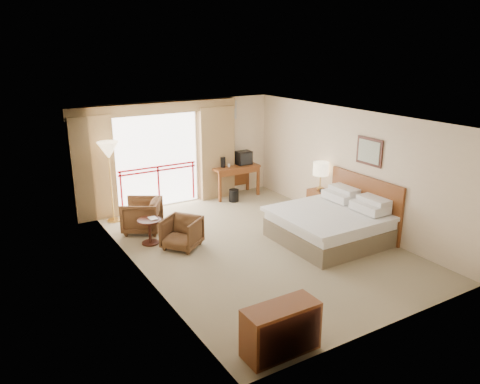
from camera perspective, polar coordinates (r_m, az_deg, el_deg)
floor at (r=9.94m, az=2.06°, el=-6.48°), size 7.00×7.00×0.00m
ceiling at (r=9.18m, az=2.24°, el=9.10°), size 7.00×7.00×0.00m
wall_back at (r=12.46m, az=-6.71°, el=4.92°), size 5.00×0.00×5.00m
wall_front at (r=6.99m, az=18.10°, el=-6.07°), size 5.00×0.00×5.00m
wall_left at (r=8.43m, az=-12.24°, el=-1.52°), size 0.00×7.00×7.00m
wall_right at (r=11.00m, az=13.14°, el=2.88°), size 0.00×7.00×7.00m
balcony_door at (r=12.18m, az=-10.07°, el=3.74°), size 2.40×0.00×2.40m
balcony_railing at (r=12.25m, az=-9.94°, el=1.96°), size 2.09×0.03×1.02m
curtain_left at (r=11.58m, az=-17.47°, el=2.74°), size 1.00×0.26×2.50m
curtain_right at (r=12.71m, az=-2.91°, el=4.81°), size 1.00×0.26×2.50m
valance at (r=11.84m, az=-10.24°, el=10.00°), size 4.40×0.22×0.28m
hvac_vent at (r=12.84m, az=-1.45°, el=9.94°), size 0.50×0.04×0.50m
bed at (r=10.22m, az=11.01°, el=-3.85°), size 2.13×2.06×0.97m
headboard at (r=10.76m, az=14.93°, el=-1.47°), size 0.06×2.10×1.30m
framed_art at (r=10.46m, az=15.48°, el=4.77°), size 0.04×0.72×0.60m
nightstand at (r=11.62m, az=9.77°, el=-1.36°), size 0.49×0.57×0.66m
table_lamp at (r=11.42m, az=9.83°, el=2.75°), size 0.38×0.38×0.67m
phone at (r=11.37m, az=10.17°, el=0.14°), size 0.18×0.15×0.07m
desk at (r=12.97m, az=-0.83°, el=2.47°), size 1.33×0.64×0.87m
tv at (r=12.97m, az=0.45°, el=4.19°), size 0.41×0.33×0.37m
coffee_maker at (r=12.67m, az=-2.08°, el=3.64°), size 0.15×0.15×0.29m
cup at (r=12.72m, az=-1.37°, el=3.25°), size 0.08×0.08×0.09m
wastebasket at (r=12.59m, az=-0.76°, el=-0.42°), size 0.30×0.30×0.33m
armchair_far at (r=10.88m, az=-11.76°, el=-4.68°), size 1.13×1.12×0.75m
armchair_near at (r=9.90m, az=-7.04°, el=-6.73°), size 1.00×1.00×0.66m
side_table at (r=10.05m, az=-10.97°, el=-4.24°), size 0.50×0.50×0.54m
book at (r=9.99m, az=-11.03°, el=-3.31°), size 0.17×0.22×0.02m
floor_lamp at (r=11.19m, az=-15.74°, el=4.55°), size 0.49×0.49×1.93m
dresser at (r=6.63m, az=5.03°, el=-16.36°), size 1.07×0.45×0.71m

